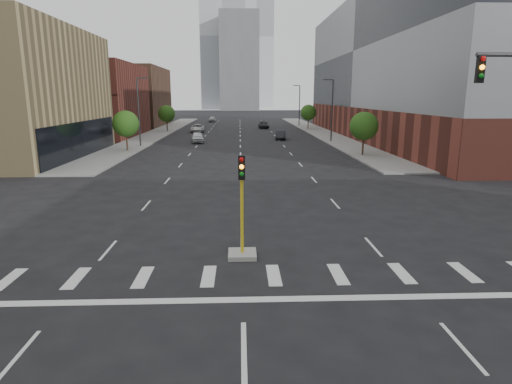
{
  "coord_description": "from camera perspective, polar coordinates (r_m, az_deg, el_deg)",
  "views": [
    {
      "loc": [
        -0.06,
        -8.31,
        6.75
      ],
      "look_at": [
        0.65,
        10.5,
        2.5
      ],
      "focal_mm": 30.0,
      "sensor_mm": 36.0,
      "label": 1
    }
  ],
  "objects": [
    {
      "name": "car_distant",
      "position": [
        114.71,
        -5.82,
        9.65
      ],
      "size": [
        1.97,
        4.45,
        1.49
      ],
      "primitive_type": "imported",
      "rotation": [
        0.0,
        0.0,
        -0.05
      ],
      "color": "#A2A2A6",
      "rests_on": "ground"
    },
    {
      "name": "car_far_left",
      "position": [
        82.63,
        -7.8,
        8.43
      ],
      "size": [
        2.68,
        5.41,
        1.47
      ],
      "primitive_type": "imported",
      "rotation": [
        0.0,
        0.0,
        0.05
      ],
      "color": "silver",
      "rests_on": "ground"
    },
    {
      "name": "streetlight_left",
      "position": [
        59.84,
        -15.31,
        10.61
      ],
      "size": [
        1.6,
        0.22,
        9.07
      ],
      "color": "#2D2D30",
      "rests_on": "ground"
    },
    {
      "name": "tree_right_near",
      "position": [
        50.43,
        14.2,
        8.52
      ],
      "size": [
        3.2,
        3.2,
        4.85
      ],
      "color": "#382619",
      "rests_on": "ground"
    },
    {
      "name": "streetlight_right_a",
      "position": [
        64.75,
        10.04,
        10.99
      ],
      "size": [
        1.6,
        0.22,
        9.07
      ],
      "color": "#2D2D30",
      "rests_on": "ground"
    },
    {
      "name": "streetlight_right_b",
      "position": [
        99.24,
        5.76,
        11.65
      ],
      "size": [
        1.6,
        0.22,
        9.07
      ],
      "color": "#2D2D30",
      "rests_on": "ground"
    },
    {
      "name": "median_traffic_signal",
      "position": [
        18.21,
        -1.86,
        -5.77
      ],
      "size": [
        1.2,
        1.2,
        4.4
      ],
      "color": "#999993",
      "rests_on": "ground"
    },
    {
      "name": "sidewalk_right_far",
      "position": [
        83.94,
        8.27,
        8.02
      ],
      "size": [
        5.0,
        92.0,
        0.15
      ],
      "primitive_type": "cube",
      "color": "gray",
      "rests_on": "ground"
    },
    {
      "name": "building_right_main",
      "position": [
        74.55,
        22.0,
        15.1
      ],
      "size": [
        24.0,
        70.0,
        22.0
      ],
      "color": "brown",
      "rests_on": "ground"
    },
    {
      "name": "car_near_left",
      "position": [
        63.84,
        -7.81,
        7.23
      ],
      "size": [
        2.35,
        4.72,
        1.54
      ],
      "primitive_type": "imported",
      "rotation": [
        0.0,
        0.0,
        0.12
      ],
      "color": "silver",
      "rests_on": "ground"
    },
    {
      "name": "car_mid_right",
      "position": [
        68.02,
        3.32,
        7.6
      ],
      "size": [
        2.01,
        4.46,
        1.42
      ],
      "primitive_type": "imported",
      "rotation": [
        0.0,
        0.0,
        -0.12
      ],
      "color": "black",
      "rests_on": "ground"
    },
    {
      "name": "sidewalk_left_far",
      "position": [
        83.92,
        -12.52,
        7.85
      ],
      "size": [
        5.0,
        92.0,
        0.15
      ],
      "primitive_type": "cube",
      "color": "gray",
      "rests_on": "ground"
    },
    {
      "name": "tree_left_far",
      "position": [
        84.53,
        -11.84,
        10.18
      ],
      "size": [
        3.2,
        3.2,
        4.85
      ],
      "color": "#382619",
      "rests_on": "ground"
    },
    {
      "name": "building_left_far_a",
      "position": [
        79.22,
        -22.88,
        11.2
      ],
      "size": [
        20.0,
        22.0,
        12.0
      ],
      "primitive_type": "cube",
      "color": "brown",
      "rests_on": "ground"
    },
    {
      "name": "building_left_far_b",
      "position": [
        103.99,
        -17.86,
        11.98
      ],
      "size": [
        20.0,
        24.0,
        13.0
      ],
      "primitive_type": "cube",
      "color": "brown",
      "rests_on": "ground"
    },
    {
      "name": "tower_left",
      "position": [
        230.19,
        -4.38,
        19.73
      ],
      "size": [
        22.0,
        22.0,
        70.0
      ],
      "primitive_type": "cube",
      "color": "#B2B7BC",
      "rests_on": "ground"
    },
    {
      "name": "tree_right_far",
      "position": [
        89.48,
        7.0,
        10.47
      ],
      "size": [
        3.2,
        3.2,
        4.85
      ],
      "color": "#382619",
      "rests_on": "ground"
    },
    {
      "name": "tree_left_near",
      "position": [
        55.2,
        -16.98,
        8.69
      ],
      "size": [
        3.2,
        3.2,
        4.85
      ],
      "color": "#382619",
      "rests_on": "ground"
    },
    {
      "name": "tower_mid",
      "position": [
        208.87,
        -2.23,
        16.89
      ],
      "size": [
        18.0,
        18.0,
        44.0
      ],
      "primitive_type": "cube",
      "color": "slate",
      "rests_on": "ground"
    },
    {
      "name": "car_deep_right",
      "position": [
        91.33,
        1.02,
        8.93
      ],
      "size": [
        2.14,
        5.02,
        1.44
      ],
      "primitive_type": "imported",
      "rotation": [
        0.0,
        0.0,
        0.02
      ],
      "color": "black",
      "rests_on": "ground"
    },
    {
      "name": "tower_right",
      "position": [
        270.55,
        -0.01,
        19.77
      ],
      "size": [
        20.0,
        20.0,
        80.0
      ],
      "primitive_type": "cube",
      "color": "#B2B7BC",
      "rests_on": "ground"
    }
  ]
}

